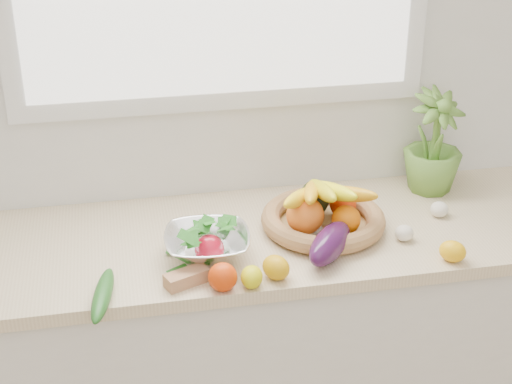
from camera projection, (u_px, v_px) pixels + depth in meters
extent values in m
cube|color=white|center=(220.00, 61.00, 2.42)|extent=(4.50, 0.02, 2.70)
cube|color=silver|center=(240.00, 359.00, 2.57)|extent=(2.20, 0.58, 0.86)
cube|color=beige|center=(238.00, 241.00, 2.36)|extent=(2.24, 0.62, 0.04)
sphere|color=#E33B07|center=(223.00, 277.00, 2.08)|extent=(0.09, 0.09, 0.08)
ellipsoid|color=#D7990B|center=(276.00, 267.00, 2.13)|extent=(0.10, 0.11, 0.07)
ellipsoid|color=yellow|center=(252.00, 277.00, 2.09)|extent=(0.07, 0.09, 0.06)
ellipsoid|color=#FFB60D|center=(453.00, 251.00, 2.21)|extent=(0.10, 0.10, 0.06)
sphere|color=#B70E23|center=(209.00, 249.00, 2.20)|extent=(0.08, 0.08, 0.08)
cube|color=tan|center=(187.00, 278.00, 2.11)|extent=(0.13, 0.09, 0.04)
ellipsoid|color=silver|center=(404.00, 233.00, 2.32)|extent=(0.07, 0.07, 0.05)
ellipsoid|color=white|center=(439.00, 209.00, 2.45)|extent=(0.07, 0.07, 0.05)
ellipsoid|color=white|center=(316.00, 230.00, 2.34)|extent=(0.05, 0.05, 0.04)
ellipsoid|color=#360F39|center=(330.00, 243.00, 2.22)|extent=(0.21, 0.23, 0.09)
ellipsoid|color=#1A591A|center=(103.00, 295.00, 2.03)|extent=(0.09, 0.25, 0.05)
sphere|color=#E01C55|center=(228.00, 282.00, 2.09)|extent=(0.04, 0.04, 0.03)
imported|color=#639737|center=(434.00, 142.00, 2.56)|extent=(0.25, 0.25, 0.34)
cylinder|color=tan|center=(323.00, 227.00, 2.39)|extent=(0.33, 0.33, 0.01)
torus|color=tan|center=(323.00, 219.00, 2.38)|extent=(0.39, 0.39, 0.06)
sphere|color=orange|center=(305.00, 215.00, 2.32)|extent=(0.12, 0.12, 0.11)
sphere|color=orange|center=(346.00, 219.00, 2.33)|extent=(0.09, 0.09, 0.09)
sphere|color=red|center=(343.00, 204.00, 2.42)|extent=(0.08, 0.08, 0.08)
ellipsoid|color=black|center=(314.00, 198.00, 2.42)|extent=(0.10, 0.10, 0.12)
ellipsoid|color=yellow|center=(301.00, 198.00, 2.31)|extent=(0.19, 0.23, 0.11)
ellipsoid|color=#FFB315|center=(311.00, 193.00, 2.32)|extent=(0.11, 0.25, 0.11)
ellipsoid|color=yellow|center=(322.00, 191.00, 2.32)|extent=(0.05, 0.25, 0.11)
ellipsoid|color=#FFF915|center=(332.00, 191.00, 2.33)|extent=(0.12, 0.25, 0.11)
ellipsoid|color=orange|center=(343.00, 194.00, 2.34)|extent=(0.19, 0.22, 0.11)
cylinder|color=white|center=(208.00, 256.00, 2.23)|extent=(0.10, 0.10, 0.02)
imported|color=white|center=(207.00, 244.00, 2.21)|extent=(0.26, 0.26, 0.06)
ellipsoid|color=#29681A|center=(207.00, 232.00, 2.20)|extent=(0.20, 0.20, 0.08)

